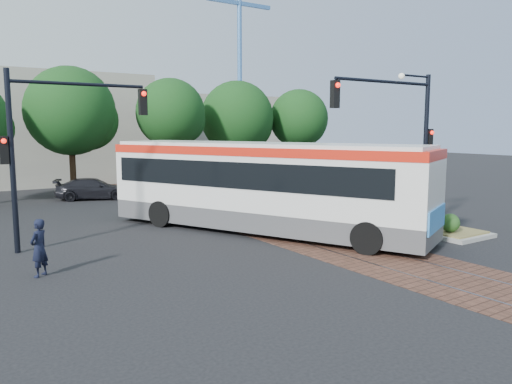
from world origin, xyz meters
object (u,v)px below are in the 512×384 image
Objects in this scene: signal_pole_main at (406,127)px; parked_car at (94,189)px; city_bus at (262,183)px; traffic_island at (420,221)px; officer at (39,248)px; signal_pole_left at (48,135)px.

signal_pole_main is 17.99m from parked_car.
city_bus is at bearing -146.07° from parked_car.
parked_car reaches higher than traffic_island.
parked_car is (5.58, 14.31, -0.20)m from officer.
signal_pole_main is at bearing 132.58° from officer.
parked_car is at bearing 67.68° from signal_pole_left.
signal_pole_left is (-7.48, 1.77, 1.90)m from city_bus.
traffic_island is (5.71, -3.13, -1.64)m from city_bus.
signal_pole_left is (-12.23, 4.80, -0.29)m from signal_pole_main.
traffic_island is 14.33m from officer.
traffic_island is 3.20× the size of officer.
city_bus is 8.06× the size of officer.
city_bus is 2.18× the size of signal_pole_main.
signal_pole_main is at bearing -133.11° from parked_car.
city_bus is 2.52× the size of traffic_island.
city_bus is at bearing 149.14° from officer.
signal_pole_left is at bearing -148.43° from officer.
parked_car is (4.54, 11.07, -3.25)m from signal_pole_left.
city_bus is at bearing -13.28° from signal_pole_left.
city_bus is at bearing 147.40° from signal_pole_main.
city_bus reaches higher than parked_car.
city_bus is 6.71m from traffic_island.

